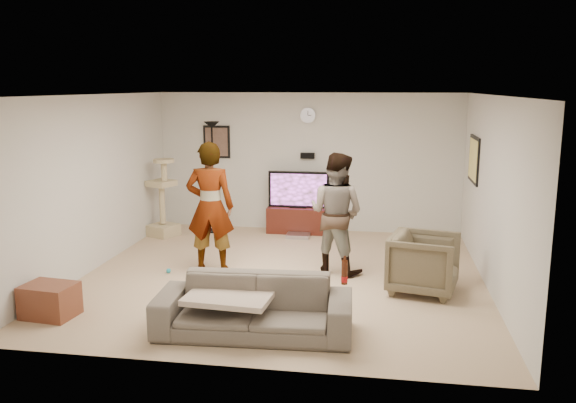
# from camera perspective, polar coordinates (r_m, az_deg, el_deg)

# --- Properties ---
(floor) EXTENTS (5.50, 5.50, 0.02)m
(floor) POSITION_cam_1_polar(r_m,az_deg,el_deg) (8.29, -0.53, -7.29)
(floor) COLOR tan
(floor) RESTS_ON ground
(ceiling) EXTENTS (5.50, 5.50, 0.02)m
(ceiling) POSITION_cam_1_polar(r_m,az_deg,el_deg) (7.87, -0.57, 10.39)
(ceiling) COLOR white
(ceiling) RESTS_ON wall_back
(wall_back) EXTENTS (5.50, 0.04, 2.50)m
(wall_back) POSITION_cam_1_polar(r_m,az_deg,el_deg) (10.67, 1.95, 3.82)
(wall_back) COLOR silver
(wall_back) RESTS_ON floor
(wall_front) EXTENTS (5.50, 0.04, 2.50)m
(wall_front) POSITION_cam_1_polar(r_m,az_deg,el_deg) (5.36, -5.54, -3.69)
(wall_front) COLOR silver
(wall_front) RESTS_ON floor
(wall_left) EXTENTS (0.04, 5.50, 2.50)m
(wall_left) POSITION_cam_1_polar(r_m,az_deg,el_deg) (8.87, -18.36, 1.74)
(wall_left) COLOR silver
(wall_left) RESTS_ON floor
(wall_right) EXTENTS (0.04, 5.50, 2.50)m
(wall_right) POSITION_cam_1_polar(r_m,az_deg,el_deg) (8.00, 19.26, 0.70)
(wall_right) COLOR silver
(wall_right) RESTS_ON floor
(wall_clock) EXTENTS (0.26, 0.04, 0.26)m
(wall_clock) POSITION_cam_1_polar(r_m,az_deg,el_deg) (10.57, 1.96, 8.37)
(wall_clock) COLOR white
(wall_clock) RESTS_ON wall_back
(wall_speaker) EXTENTS (0.25, 0.10, 0.10)m
(wall_speaker) POSITION_cam_1_polar(r_m,az_deg,el_deg) (10.60, 1.91, 4.48)
(wall_speaker) COLOR black
(wall_speaker) RESTS_ON wall_back
(picture_back) EXTENTS (0.42, 0.03, 0.52)m
(picture_back) POSITION_cam_1_polar(r_m,az_deg,el_deg) (10.96, -6.95, 5.78)
(picture_back) COLOR brown
(picture_back) RESTS_ON wall_back
(picture_right) EXTENTS (0.03, 0.78, 0.62)m
(picture_right) POSITION_cam_1_polar(r_m,az_deg,el_deg) (9.52, 17.61, 3.92)
(picture_right) COLOR #F6D970
(picture_right) RESTS_ON wall_right
(tv_stand) EXTENTS (1.12, 0.45, 0.47)m
(tv_stand) POSITION_cam_1_polar(r_m,az_deg,el_deg) (10.63, 1.04, -1.77)
(tv_stand) COLOR #3D150F
(tv_stand) RESTS_ON floor
(console_box) EXTENTS (0.40, 0.30, 0.07)m
(console_box) POSITION_cam_1_polar(r_m,az_deg,el_deg) (10.29, 0.98, -3.35)
(console_box) COLOR #B2B1C0
(console_box) RESTS_ON floor
(tv) EXTENTS (1.09, 0.08, 0.65)m
(tv) POSITION_cam_1_polar(r_m,az_deg,el_deg) (10.52, 1.05, 1.18)
(tv) COLOR black
(tv) RESTS_ON tv_stand
(tv_screen) EXTENTS (1.01, 0.01, 0.57)m
(tv_screen) POSITION_cam_1_polar(r_m,az_deg,el_deg) (10.48, 1.02, 1.14)
(tv_screen) COLOR #D651EA
(tv_screen) RESTS_ON tv
(floor_lamp) EXTENTS (0.32, 0.32, 2.00)m
(floor_lamp) POSITION_cam_1_polar(r_m,az_deg,el_deg) (10.64, -7.31, 2.34)
(floor_lamp) COLOR black
(floor_lamp) RESTS_ON floor
(cat_tree) EXTENTS (0.58, 0.58, 1.39)m
(cat_tree) POSITION_cam_1_polar(r_m,az_deg,el_deg) (10.53, -12.16, 0.41)
(cat_tree) COLOR tan
(cat_tree) RESTS_ON floor
(person_left) EXTENTS (0.73, 0.52, 1.86)m
(person_left) POSITION_cam_1_polar(r_m,az_deg,el_deg) (8.40, -7.58, -0.50)
(person_left) COLOR #979798
(person_left) RESTS_ON floor
(person_right) EXTENTS (1.02, 0.93, 1.71)m
(person_right) POSITION_cam_1_polar(r_m,az_deg,el_deg) (8.29, 4.70, -1.13)
(person_right) COLOR navy
(person_right) RESTS_ON floor
(sofa) EXTENTS (2.13, 0.93, 0.61)m
(sofa) POSITION_cam_1_polar(r_m,az_deg,el_deg) (6.37, -3.36, -10.15)
(sofa) COLOR #5A5149
(sofa) RESTS_ON floor
(throw_blanket) EXTENTS (0.95, 0.77, 0.06)m
(throw_blanket) POSITION_cam_1_polar(r_m,az_deg,el_deg) (6.39, -5.61, -9.10)
(throw_blanket) COLOR beige
(throw_blanket) RESTS_ON sofa
(beer_bottle) EXTENTS (0.06, 0.06, 0.25)m
(beer_bottle) POSITION_cam_1_polar(r_m,az_deg,el_deg) (6.10, 5.51, -6.88)
(beer_bottle) COLOR #44190A
(beer_bottle) RESTS_ON sofa
(armchair) EXTENTS (1.00, 0.99, 0.77)m
(armchair) POSITION_cam_1_polar(r_m,az_deg,el_deg) (7.75, 13.07, -5.87)
(armchair) COLOR brown
(armchair) RESTS_ON floor
(side_table) EXTENTS (0.62, 0.49, 0.38)m
(side_table) POSITION_cam_1_polar(r_m,az_deg,el_deg) (7.37, -22.15, -8.90)
(side_table) COLOR brown
(side_table) RESTS_ON floor
(toy_ball) EXTENTS (0.07, 0.07, 0.07)m
(toy_ball) POSITION_cam_1_polar(r_m,az_deg,el_deg) (8.57, -11.54, -6.61)
(toy_ball) COLOR teal
(toy_ball) RESTS_ON floor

